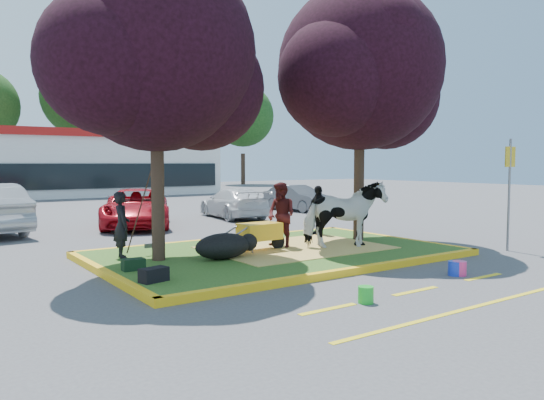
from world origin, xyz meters
TOP-DOWN VIEW (x-y plane):
  - ground at (0.00, 0.00)m, footprint 90.00×90.00m
  - median_island at (0.00, 0.00)m, footprint 8.00×5.00m
  - curb_near at (0.00, -2.58)m, footprint 8.30×0.16m
  - curb_far at (0.00, 2.58)m, footprint 8.30×0.16m
  - curb_left at (-4.08, 0.00)m, footprint 0.16×5.30m
  - curb_right at (4.08, 0.00)m, footprint 0.16×5.30m
  - straw_bedding at (0.60, 0.00)m, footprint 4.20×3.00m
  - tree_purple_left at (-2.78, 0.38)m, footprint 5.06×4.20m
  - tree_purple_right at (2.92, 0.18)m, footprint 5.30×4.40m
  - fire_lane_stripe_a at (-2.00, -4.20)m, footprint 1.10×0.12m
  - fire_lane_stripe_b at (0.00, -4.20)m, footprint 1.10×0.12m
  - fire_lane_stripe_c at (2.00, -4.20)m, footprint 1.10×0.12m
  - fire_lane_long at (0.00, -5.40)m, footprint 6.00×0.10m
  - retail_building at (2.00, 27.98)m, footprint 20.40×8.40m
  - treeline at (1.23, 37.61)m, footprint 46.58×7.80m
  - cow at (1.55, -0.69)m, footprint 2.14×1.56m
  - calf at (-1.61, -0.29)m, footprint 1.40×0.94m
  - handler at (-3.37, 1.06)m, footprint 0.42×0.57m
  - visitor_a at (0.35, 0.26)m, footprint 0.74×0.88m
  - visitor_b at (2.59, 1.54)m, footprint 0.36×0.84m
  - wheelbarrow at (-0.37, 0.13)m, footprint 1.76×0.62m
  - gear_bag_dark at (-3.70, -1.52)m, footprint 0.54×0.38m
  - gear_bag_green at (-3.63, -0.34)m, footprint 0.44×0.29m
  - sign_post at (5.30, -2.70)m, footprint 0.40×0.06m
  - bucket_green at (-1.27, -4.27)m, footprint 0.31×0.31m
  - bucket_pink at (1.74, -3.84)m, footprint 0.32×0.32m
  - bucket_blue at (1.67, -3.79)m, footprint 0.32×0.32m
  - car_red at (-0.60, 7.61)m, footprint 3.85×5.24m
  - car_white at (3.72, 8.22)m, footprint 2.23×4.35m
  - car_grey at (7.80, 9.29)m, footprint 1.53×3.72m

SIDE VIEW (x-z plane):
  - ground at x=0.00m, z-range 0.00..0.00m
  - fire_lane_stripe_a at x=-2.00m, z-range 0.00..0.01m
  - fire_lane_stripe_b at x=0.00m, z-range 0.00..0.01m
  - fire_lane_stripe_c at x=2.00m, z-range 0.00..0.01m
  - fire_lane_long at x=0.00m, z-range 0.00..0.01m
  - median_island at x=0.00m, z-range 0.00..0.15m
  - curb_near at x=0.00m, z-range 0.00..0.15m
  - curb_far at x=0.00m, z-range 0.00..0.15m
  - curb_left at x=-4.08m, z-range 0.00..0.15m
  - curb_right at x=4.08m, z-range 0.00..0.15m
  - bucket_green at x=-1.27m, z-range 0.00..0.27m
  - bucket_blue at x=1.67m, z-range 0.00..0.29m
  - bucket_pink at x=1.74m, z-range 0.00..0.29m
  - straw_bedding at x=0.60m, z-range 0.15..0.16m
  - gear_bag_green at x=-3.63m, z-range 0.15..0.37m
  - gear_bag_dark at x=-3.70m, z-range 0.15..0.40m
  - calf at x=-1.61m, z-range 0.15..0.71m
  - car_grey at x=7.80m, z-range 0.00..1.20m
  - car_white at x=3.72m, z-range 0.00..1.21m
  - wheelbarrow at x=-0.37m, z-range 0.27..0.94m
  - car_red at x=-0.60m, z-range 0.00..1.32m
  - visitor_b at x=2.59m, z-range 0.15..1.58m
  - handler at x=-3.37m, z-range 0.15..1.61m
  - visitor_a at x=0.35m, z-range 0.15..1.76m
  - cow at x=1.55m, z-range 0.15..1.80m
  - sign_post at x=5.30m, z-range 0.36..3.20m
  - retail_building at x=2.00m, z-range 0.05..4.45m
  - tree_purple_left at x=-2.78m, z-range 1.10..7.61m
  - tree_purple_right at x=2.92m, z-range 1.15..7.97m
  - treeline at x=1.23m, z-range 0.42..15.05m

